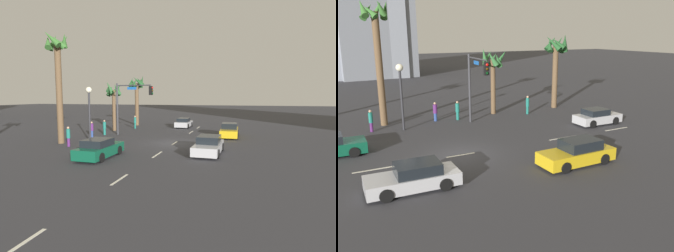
# 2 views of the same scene
# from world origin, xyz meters

# --- Properties ---
(ground_plane) EXTENTS (220.00, 220.00, 0.00)m
(ground_plane) POSITION_xyz_m (0.00, 0.00, 0.00)
(ground_plane) COLOR #333338
(lane_stripe_2) EXTENTS (2.24, 0.14, 0.01)m
(lane_stripe_2) POSITION_xyz_m (-5.19, 0.00, 0.01)
(lane_stripe_2) COLOR silver
(lane_stripe_2) RESTS_ON ground_plane
(lane_stripe_3) EXTENTS (1.88, 0.14, 0.01)m
(lane_stripe_3) POSITION_xyz_m (-0.01, 0.00, 0.01)
(lane_stripe_3) COLOR silver
(lane_stripe_3) RESTS_ON ground_plane
(lane_stripe_4) EXTENTS (2.44, 0.14, 0.01)m
(lane_stripe_4) POSITION_xyz_m (7.91, 0.00, 0.01)
(lane_stripe_4) COLOR silver
(lane_stripe_4) RESTS_ON ground_plane
(lane_stripe_5) EXTENTS (2.30, 0.14, 0.01)m
(lane_stripe_5) POSITION_xyz_m (13.11, 0.00, 0.01)
(lane_stripe_5) COLOR silver
(lane_stripe_5) RESTS_ON ground_plane
(car_1) EXTENTS (3.92, 1.89, 1.31)m
(car_1) POSITION_xyz_m (12.84, 1.98, 0.61)
(car_1) COLOR #B7B7BC
(car_1) RESTS_ON ground_plane
(car_2) EXTENTS (4.49, 2.02, 1.33)m
(car_2) POSITION_xyz_m (-3.79, -3.59, 0.61)
(car_2) COLOR #B7B7BC
(car_2) RESTS_ON ground_plane
(car_3) EXTENTS (4.57, 1.92, 1.45)m
(car_3) POSITION_xyz_m (5.40, -4.60, 0.67)
(car_3) COLOR gold
(car_3) RESTS_ON ground_plane
(traffic_signal) EXTENTS (0.62, 4.46, 5.72)m
(traffic_signal) POSITION_xyz_m (3.68, 6.06, 3.88)
(traffic_signal) COLOR #38383D
(traffic_signal) RESTS_ON ground_plane
(streetlamp) EXTENTS (0.56, 0.56, 5.14)m
(streetlamp) POSITION_xyz_m (-1.80, 7.66, 3.69)
(streetlamp) COLOR #2D2D33
(streetlamp) RESTS_ON ground_plane
(pedestrian_0) EXTENTS (0.43, 0.43, 1.72)m
(pedestrian_0) POSITION_xyz_m (9.72, 7.95, 0.92)
(pedestrian_0) COLOR #1E7266
(pedestrian_0) RESTS_ON ground_plane
(pedestrian_1) EXTENTS (0.45, 0.45, 1.66)m
(pedestrian_1) POSITION_xyz_m (3.14, 8.88, 0.87)
(pedestrian_1) COLOR #1E7266
(pedestrian_1) RESTS_ON ground_plane
(pedestrian_2) EXTENTS (0.44, 0.44, 1.72)m
(pedestrian_2) POSITION_xyz_m (-4.10, 8.34, 0.91)
(pedestrian_2) COLOR #59266B
(pedestrian_2) RESTS_ON ground_plane
(pedestrian_3) EXTENTS (0.43, 0.43, 1.65)m
(pedestrian_3) POSITION_xyz_m (1.29, 9.35, 0.86)
(pedestrian_3) COLOR #2D478C
(pedestrian_3) RESTS_ON ground_plane
(palm_tree_0) EXTENTS (2.50, 2.24, 6.13)m
(palm_tree_0) POSITION_xyz_m (7.00, 9.64, 4.45)
(palm_tree_0) COLOR brown
(palm_tree_0) RESTS_ON ground_plane
(palm_tree_2) EXTENTS (2.39, 2.33, 9.98)m
(palm_tree_2) POSITION_xyz_m (-2.90, 10.04, 6.80)
(palm_tree_2) COLOR brown
(palm_tree_2) RESTS_ON ground_plane
(palm_tree_3) EXTENTS (2.76, 2.70, 7.35)m
(palm_tree_3) POSITION_xyz_m (13.77, 9.27, 5.22)
(palm_tree_3) COLOR brown
(palm_tree_3) RESTS_ON ground_plane
(building_2) EXTENTS (13.81, 19.00, 25.12)m
(building_2) POSITION_xyz_m (1.51, 49.59, 12.56)
(building_2) COLOR gray
(building_2) RESTS_ON ground_plane
(building_3) EXTENTS (19.13, 18.45, 18.90)m
(building_3) POSITION_xyz_m (-1.56, 49.83, 9.45)
(building_3) COLOR gray
(building_3) RESTS_ON ground_plane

